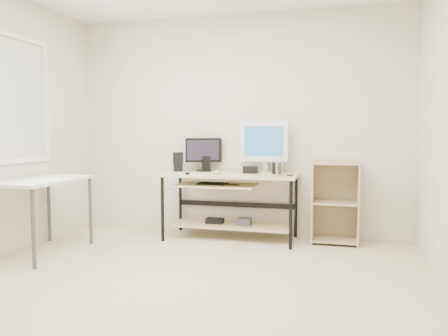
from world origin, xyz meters
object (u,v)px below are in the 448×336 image
Objects in this scene: black_monitor at (204,152)px; audio_controller at (207,164)px; side_table at (41,187)px; white_imac at (264,143)px; desk at (228,192)px; shelf_unit at (335,201)px.

black_monitor reaches higher than audio_controller.
black_monitor is at bearing 44.08° from side_table.
audio_controller is (0.06, -0.05, -0.14)m from black_monitor.
audio_controller is (1.35, 1.20, 0.17)m from side_table.
black_monitor is at bearing -178.13° from white_imac.
desk is 1.97m from side_table.
desk is at bearing -53.98° from black_monitor.
side_table is 3.09m from shelf_unit.
side_table is (-1.65, -1.06, 0.13)m from desk.
shelf_unit is 2.19× the size of black_monitor.
side_table is at bearing -160.88° from black_monitor.
desk is at bearing -40.91° from audio_controller.
audio_controller reaches higher than desk.
shelf_unit is (1.18, 0.16, -0.09)m from desk.
shelf_unit reaches higher than desk.
black_monitor is 2.26× the size of audio_controller.
shelf_unit is (2.83, 1.22, -0.22)m from side_table.
shelf_unit is at bearing -14.55° from audio_controller.
desk is 3.64× the size of black_monitor.
black_monitor is at bearing 121.56° from audio_controller.
side_table is at bearing -146.39° from white_imac.
side_table is 1.83m from black_monitor.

